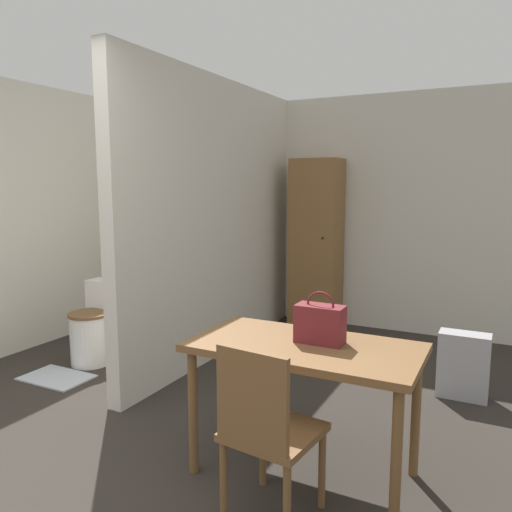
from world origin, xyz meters
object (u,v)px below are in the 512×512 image
(toilet, at_px, (95,327))
(space_heater, at_px, (463,365))
(dining_table, at_px, (304,360))
(handbag, at_px, (320,323))
(wooden_chair, at_px, (266,428))
(wooden_cabinet, at_px, (316,244))

(toilet, relative_size, space_heater, 1.43)
(dining_table, relative_size, handbag, 4.31)
(handbag, xyz_separation_m, space_heater, (0.63, 1.40, -0.60))
(space_heater, bearing_deg, wooden_chair, -110.19)
(space_heater, bearing_deg, wooden_cabinet, 141.56)
(handbag, bearing_deg, toilet, 162.56)
(handbag, height_order, wooden_cabinet, wooden_cabinet)
(space_heater, bearing_deg, dining_table, -115.34)
(dining_table, bearing_deg, space_heater, 64.66)
(dining_table, distance_m, space_heater, 1.66)
(handbag, bearing_deg, dining_table, -139.54)
(wooden_chair, bearing_deg, handbag, 88.12)
(wooden_chair, bearing_deg, toilet, 157.97)
(dining_table, bearing_deg, wooden_chair, -91.29)
(wooden_cabinet, relative_size, space_heater, 3.76)
(dining_table, height_order, toilet, dining_table)
(dining_table, relative_size, space_heater, 2.46)
(wooden_chair, xyz_separation_m, space_heater, (0.70, 1.90, -0.22))
(handbag, xyz_separation_m, wooden_cabinet, (-1.01, 2.70, 0.08))
(dining_table, relative_size, wooden_chair, 1.39)
(wooden_chair, relative_size, toilet, 1.23)
(toilet, distance_m, handbag, 2.52)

